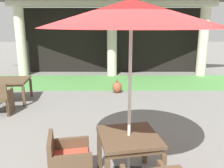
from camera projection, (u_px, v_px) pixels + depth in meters
The scene contains 6 objects.
lawn_strip at pixel (112, 82), 9.88m from camera, with size 11.22×2.64×0.01m, color #519347.
patio_table_near_foreground at pixel (128, 142), 3.57m from camera, with size 1.00×1.00×0.74m.
patio_umbrella_near_foreground at pixel (131, 15), 3.13m from camera, with size 2.44×2.44×2.72m.
patio_chair_near_foreground_west at pixel (68, 162), 3.47m from camera, with size 0.68×0.66×0.82m.
patio_table_mid_left at pixel (10, 82), 7.25m from camera, with size 1.14×1.14×0.71m.
terracotta_urn at pixel (117, 87), 8.34m from camera, with size 0.33×0.33×0.46m.
Camera 1 is at (0.00, -2.28, 2.34)m, focal length 38.50 mm.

